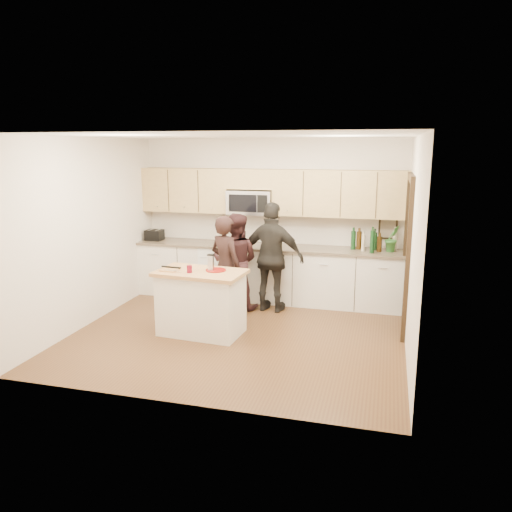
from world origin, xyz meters
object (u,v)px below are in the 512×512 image
(island, at_px, (201,302))
(woman_center, at_px, (236,261))
(toaster, at_px, (154,235))
(woman_left, at_px, (226,266))
(woman_right, at_px, (272,258))

(island, bearing_deg, woman_center, 88.65)
(toaster, xyz_separation_m, woman_left, (1.64, -0.94, -0.25))
(woman_center, distance_m, woman_right, 0.61)
(island, bearing_deg, toaster, 135.98)
(toaster, height_order, woman_right, woman_right)
(woman_center, height_order, woman_right, woman_right)
(toaster, relative_size, woman_center, 0.19)
(island, xyz_separation_m, woman_left, (0.09, 0.82, 0.33))
(toaster, bearing_deg, woman_left, -29.87)
(woman_left, distance_m, woman_center, 0.39)
(toaster, relative_size, woman_right, 0.16)
(island, distance_m, woman_right, 1.48)
(woman_right, bearing_deg, woman_left, 39.77)
(island, relative_size, toaster, 4.38)
(toaster, distance_m, woman_left, 1.90)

